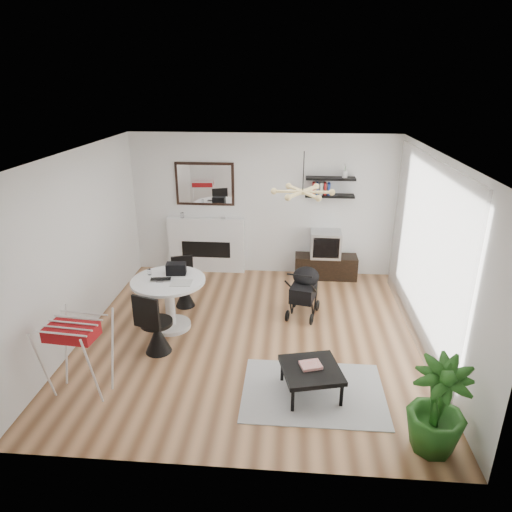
# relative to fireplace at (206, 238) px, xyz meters

# --- Properties ---
(floor) EXTENTS (5.00, 5.00, 0.00)m
(floor) POSITION_rel_fireplace_xyz_m (1.10, -2.42, -0.69)
(floor) COLOR brown
(floor) RESTS_ON ground
(ceiling) EXTENTS (5.00, 5.00, 0.00)m
(ceiling) POSITION_rel_fireplace_xyz_m (1.10, -2.42, 2.01)
(ceiling) COLOR white
(ceiling) RESTS_ON wall_back
(wall_back) EXTENTS (5.00, 0.00, 5.00)m
(wall_back) POSITION_rel_fireplace_xyz_m (1.10, 0.08, 0.66)
(wall_back) COLOR white
(wall_back) RESTS_ON floor
(wall_left) EXTENTS (0.00, 5.00, 5.00)m
(wall_left) POSITION_rel_fireplace_xyz_m (-1.40, -2.42, 0.66)
(wall_left) COLOR white
(wall_left) RESTS_ON floor
(wall_right) EXTENTS (0.00, 5.00, 5.00)m
(wall_right) POSITION_rel_fireplace_xyz_m (3.60, -2.42, 0.66)
(wall_right) COLOR white
(wall_right) RESTS_ON floor
(sheer_curtain) EXTENTS (0.04, 3.60, 2.60)m
(sheer_curtain) POSITION_rel_fireplace_xyz_m (3.50, -2.22, 0.66)
(sheer_curtain) COLOR white
(sheer_curtain) RESTS_ON wall_right
(fireplace) EXTENTS (1.50, 0.17, 2.16)m
(fireplace) POSITION_rel_fireplace_xyz_m (0.00, 0.00, 0.00)
(fireplace) COLOR white
(fireplace) RESTS_ON floor
(shelf_lower) EXTENTS (0.90, 0.25, 0.04)m
(shelf_lower) POSITION_rel_fireplace_xyz_m (2.34, -0.05, 0.91)
(shelf_lower) COLOR black
(shelf_lower) RESTS_ON wall_back
(shelf_upper) EXTENTS (0.90, 0.25, 0.04)m
(shelf_upper) POSITION_rel_fireplace_xyz_m (2.34, -0.05, 1.23)
(shelf_upper) COLOR black
(shelf_upper) RESTS_ON wall_back
(pendant_lamp) EXTENTS (0.90, 0.90, 0.10)m
(pendant_lamp) POSITION_rel_fireplace_xyz_m (1.80, -2.12, 1.46)
(pendant_lamp) COLOR #E2C477
(pendant_lamp) RESTS_ON ceiling
(tv_console) EXTENTS (1.18, 0.41, 0.44)m
(tv_console) POSITION_rel_fireplace_xyz_m (2.34, -0.14, -0.46)
(tv_console) COLOR black
(tv_console) RESTS_ON floor
(crt_tv) EXTENTS (0.57, 0.49, 0.49)m
(crt_tv) POSITION_rel_fireplace_xyz_m (2.31, -0.14, 0.00)
(crt_tv) COLOR #B9B9BB
(crt_tv) RESTS_ON tv_console
(dining_table) EXTENTS (1.11, 1.11, 0.81)m
(dining_table) POSITION_rel_fireplace_xyz_m (-0.16, -2.27, -0.15)
(dining_table) COLOR white
(dining_table) RESTS_ON floor
(laptop) EXTENTS (0.33, 0.24, 0.02)m
(laptop) POSITION_rel_fireplace_xyz_m (-0.25, -2.34, 0.14)
(laptop) COLOR black
(laptop) RESTS_ON dining_table
(black_bag) EXTENTS (0.31, 0.21, 0.18)m
(black_bag) POSITION_rel_fireplace_xyz_m (-0.08, -2.05, 0.22)
(black_bag) COLOR black
(black_bag) RESTS_ON dining_table
(newspaper) EXTENTS (0.31, 0.26, 0.01)m
(newspaper) POSITION_rel_fireplace_xyz_m (0.07, -2.38, 0.13)
(newspaper) COLOR silver
(newspaper) RESTS_ON dining_table
(drinking_glass) EXTENTS (0.05, 0.05, 0.09)m
(drinking_glass) POSITION_rel_fireplace_xyz_m (-0.49, -2.11, 0.17)
(drinking_glass) COLOR white
(drinking_glass) RESTS_ON dining_table
(chair_far) EXTENTS (0.44, 0.45, 0.84)m
(chair_far) POSITION_rel_fireplace_xyz_m (-0.11, -1.52, -0.42)
(chair_far) COLOR black
(chair_far) RESTS_ON floor
(chair_near) EXTENTS (0.49, 0.50, 0.94)m
(chair_near) POSITION_rel_fireplace_xyz_m (-0.17, -2.96, -0.39)
(chair_near) COLOR black
(chair_near) RESTS_ON floor
(drying_rack) EXTENTS (0.72, 0.68, 1.00)m
(drying_rack) POSITION_rel_fireplace_xyz_m (-0.83, -3.91, -0.16)
(drying_rack) COLOR white
(drying_rack) RESTS_ON floor
(stroller) EXTENTS (0.58, 0.77, 0.87)m
(stroller) POSITION_rel_fireplace_xyz_m (1.89, -1.66, -0.31)
(stroller) COLOR black
(stroller) RESTS_ON floor
(rug) EXTENTS (1.74, 1.25, 0.01)m
(rug) POSITION_rel_fireplace_xyz_m (1.99, -3.68, -0.68)
(rug) COLOR #A6A6A6
(rug) RESTS_ON floor
(coffee_table) EXTENTS (0.82, 0.82, 0.35)m
(coffee_table) POSITION_rel_fireplace_xyz_m (1.95, -3.69, -0.36)
(coffee_table) COLOR black
(coffee_table) RESTS_ON rug
(magazines) EXTENTS (0.30, 0.26, 0.04)m
(magazines) POSITION_rel_fireplace_xyz_m (1.94, -3.66, -0.30)
(magazines) COLOR #D23B34
(magazines) RESTS_ON coffee_table
(potted_plant) EXTENTS (0.71, 0.71, 1.06)m
(potted_plant) POSITION_rel_fireplace_xyz_m (3.18, -4.48, -0.16)
(potted_plant) COLOR #1F5317
(potted_plant) RESTS_ON floor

